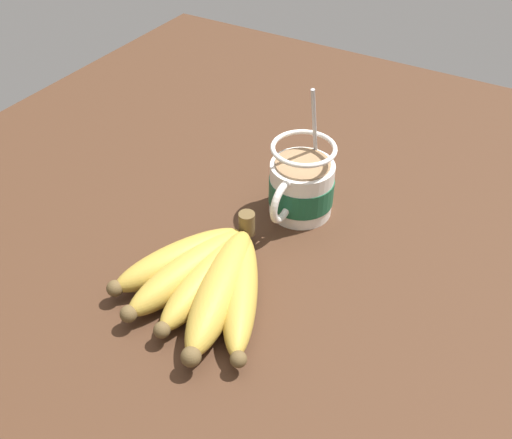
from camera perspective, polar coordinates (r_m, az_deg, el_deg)
table at (r=71.21cm, az=2.96°, el=-3.56°), size 113.12×113.12×3.35cm
coffee_mug at (r=72.74cm, az=4.51°, el=3.31°), size 12.97×8.35×16.90cm
banana_bunch at (r=63.30cm, az=-4.89°, el=-5.86°), size 20.82×19.85×4.55cm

